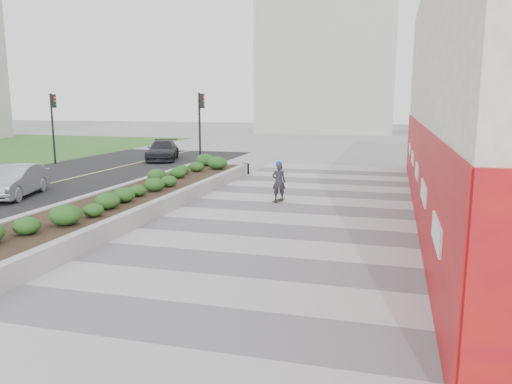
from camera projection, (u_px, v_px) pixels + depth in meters
ground at (218, 294)px, 9.71m from camera, size 160.00×160.00×0.00m
walkway at (258, 250)px, 12.55m from camera, size 8.00×36.00×0.01m
planter at (138, 195)px, 17.71m from camera, size 3.00×18.00×0.90m
traffic_signal_near at (201, 119)px, 27.71m from camera, size 0.33×0.28×4.20m
traffic_signal_far at (53, 118)px, 29.64m from camera, size 0.33×0.28×4.20m
distant_bldg_north_l at (329, 50)px, 61.43m from camera, size 16.00×12.00×20.00m
distant_bldg_north_r at (499, 33)px, 60.60m from camera, size 14.00×10.00×24.00m
manhole_cover at (277, 252)px, 12.42m from camera, size 0.44×0.44×0.01m
skateboarder at (279, 181)px, 18.56m from camera, size 0.57×0.75×1.53m
car_silver at (14, 181)px, 19.54m from camera, size 2.35×4.05×1.26m
car_dark at (163, 150)px, 32.02m from camera, size 3.08×4.72×1.27m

